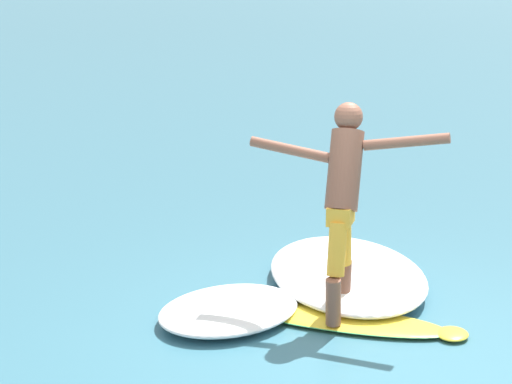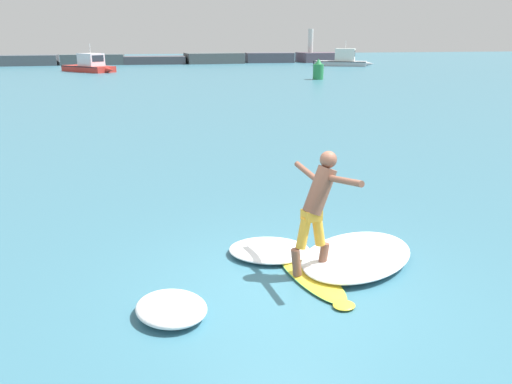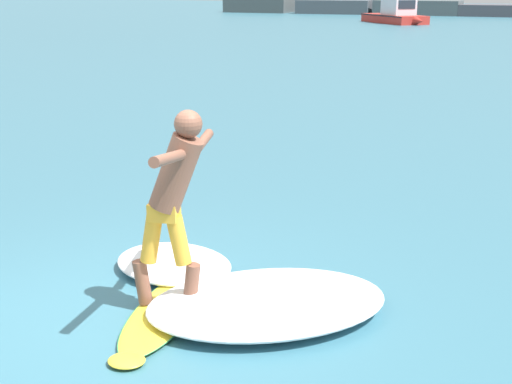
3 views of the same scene
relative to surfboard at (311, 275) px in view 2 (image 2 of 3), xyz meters
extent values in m
plane|color=teal|center=(-0.32, -0.26, -0.03)|extent=(200.00, 200.00, 0.00)
cube|color=#4A5057|center=(-15.53, 61.74, 0.58)|extent=(6.94, 4.18, 1.23)
cube|color=#50595B|center=(-7.86, 61.74, 0.60)|extent=(7.61, 3.63, 1.27)
cube|color=#4C4B53|center=(-0.20, 61.74, 0.45)|extent=(7.87, 4.35, 0.97)
cube|color=#4E5456|center=(7.47, 61.74, 0.63)|extent=(7.63, 5.16, 1.32)
cube|color=#514F5B|center=(15.14, 61.74, 0.61)|extent=(6.57, 3.54, 1.29)
cube|color=#574A58|center=(22.80, 61.74, 0.61)|extent=(6.70, 4.75, 1.28)
cylinder|color=silver|center=(20.96, 61.74, 2.80)|extent=(0.70, 0.70, 3.16)
ellipsoid|color=yellow|center=(-0.01, 0.03, 0.00)|extent=(0.85, 1.99, 0.07)
ellipsoid|color=yellow|center=(0.15, -0.93, 0.00)|extent=(0.34, 0.31, 0.06)
ellipsoid|color=#339E56|center=(-0.01, 0.03, 0.00)|extent=(0.87, 2.00, 0.03)
cone|color=black|center=(-0.13, 0.81, -0.10)|extent=(0.06, 0.06, 0.14)
cone|color=black|center=(-0.26, 0.66, -0.10)|extent=(0.06, 0.06, 0.14)
cone|color=black|center=(0.04, 0.70, -0.10)|extent=(0.06, 0.06, 0.14)
cylinder|color=brown|center=(0.22, 0.08, 0.24)|extent=(0.20, 0.16, 0.43)
cylinder|color=gold|center=(0.12, 0.06, 0.68)|extent=(0.25, 0.19, 0.47)
cylinder|color=brown|center=(-0.23, -0.01, 0.24)|extent=(0.20, 0.16, 0.43)
cylinder|color=gold|center=(-0.13, 0.01, 0.68)|extent=(0.25, 0.19, 0.47)
cube|color=gold|center=(-0.01, 0.03, 0.94)|extent=(0.30, 0.25, 0.16)
cylinder|color=brown|center=(0.11, 0.06, 1.30)|extent=(0.55, 0.38, 0.73)
sphere|color=brown|center=(0.23, 0.09, 1.74)|extent=(0.25, 0.25, 0.25)
cylinder|color=brown|center=(0.09, 0.56, 1.43)|extent=(0.23, 0.72, 0.21)
cylinder|color=brown|center=(0.30, -0.41, 1.56)|extent=(0.24, 0.72, 0.20)
cube|color=#ABB0B6|center=(21.53, 51.96, 0.26)|extent=(6.41, 4.74, 0.58)
cone|color=#ABB0B6|center=(24.61, 50.37, 0.26)|extent=(1.21, 1.01, 0.58)
cube|color=black|center=(21.53, 51.96, 0.50)|extent=(6.38, 4.77, 0.08)
cube|color=silver|center=(21.96, 51.73, 1.28)|extent=(2.80, 2.52, 1.45)
cube|color=#232D38|center=(22.99, 51.20, 1.45)|extent=(0.63, 1.19, 0.73)
cylinder|color=silver|center=(21.96, 51.73, 2.45)|extent=(0.06, 0.06, 0.90)
cube|color=black|center=(18.72, 53.40, 0.29)|extent=(0.41, 0.45, 0.52)
cube|color=red|center=(-7.30, 47.98, 0.26)|extent=(5.58, 5.93, 0.59)
cone|color=red|center=(-5.09, 45.44, 0.26)|extent=(1.13, 1.17, 0.59)
cube|color=black|center=(-7.30, 47.98, 0.51)|extent=(5.59, 5.93, 0.08)
cube|color=silver|center=(-6.94, 47.56, 1.17)|extent=(2.73, 2.79, 1.22)
cube|color=#232D38|center=(-6.20, 46.72, 1.31)|extent=(1.04, 0.91, 0.61)
cylinder|color=silver|center=(-6.94, 47.56, 2.23)|extent=(0.06, 0.06, 0.90)
cube|color=black|center=(-9.32, 50.29, 0.29)|extent=(0.46, 0.45, 0.52)
cylinder|color=#288447|center=(12.18, 33.83, 0.58)|extent=(0.88, 0.88, 1.23)
cone|color=#288447|center=(12.18, 33.83, 1.41)|extent=(0.61, 0.61, 0.44)
ellipsoid|color=white|center=(-0.40, 0.90, 0.05)|extent=(1.61, 1.43, 0.17)
ellipsoid|color=white|center=(-2.09, -0.64, 0.08)|extent=(1.25, 1.30, 0.23)
ellipsoid|color=white|center=(0.88, 0.32, 0.09)|extent=(2.66, 2.49, 0.24)
camera|label=1|loc=(-6.43, -2.63, 2.96)|focal=60.00mm
camera|label=2|loc=(-2.29, -6.37, 3.40)|focal=35.00mm
camera|label=3|loc=(2.97, -5.26, 2.91)|focal=50.00mm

